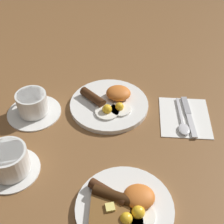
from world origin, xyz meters
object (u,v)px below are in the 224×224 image
breakfast_plate_near (110,103)px  teacup_near (33,105)px  knife (188,114)px  teacup_far (9,162)px  breakfast_plate_far (125,206)px  spoon (183,125)px

breakfast_plate_near → teacup_near: size_ratio=1.49×
teacup_near → knife: teacup_near is taller
teacup_near → teacup_far: (-0.01, 0.21, 0.00)m
breakfast_plate_near → knife: breakfast_plate_near is taller
knife → breakfast_plate_near: bearing=-100.9°
breakfast_plate_far → spoon: bearing=-116.2°
breakfast_plate_near → breakfast_plate_far: bearing=103.1°
breakfast_plate_near → teacup_near: teacup_near is taller
breakfast_plate_near → knife: bearing=177.5°
breakfast_plate_far → teacup_far: 0.30m
breakfast_plate_near → breakfast_plate_far: 0.36m
breakfast_plate_far → teacup_near: bearing=-43.2°
teacup_near → spoon: (-0.44, 0.00, -0.02)m
breakfast_plate_near → spoon: size_ratio=1.46×
teacup_far → spoon: teacup_far is taller
breakfast_plate_far → spoon: breakfast_plate_far is taller
breakfast_plate_near → spoon: (-0.22, 0.06, -0.00)m
spoon → knife: bearing=154.1°
breakfast_plate_far → teacup_near: (0.30, -0.29, 0.02)m
breakfast_plate_near → teacup_far: teacup_far is taller
teacup_near → breakfast_plate_far: bearing=136.8°
teacup_near → teacup_far: teacup_far is taller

